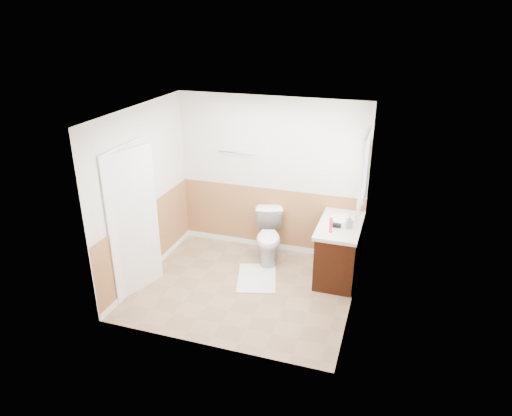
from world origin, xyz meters
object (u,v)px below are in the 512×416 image
(toilet, at_px, (269,237))
(soap_dispenser, at_px, (349,222))
(lotion_bottle, at_px, (331,225))
(vanity_cabinet, at_px, (339,251))
(bath_mat, at_px, (257,278))

(toilet, bearing_deg, soap_dispenser, -27.52)
(toilet, height_order, lotion_bottle, lotion_bottle)
(vanity_cabinet, bearing_deg, bath_mat, -156.76)
(vanity_cabinet, xyz_separation_m, soap_dispenser, (0.12, -0.12, 0.55))
(lotion_bottle, distance_m, soap_dispenser, 0.31)
(soap_dispenser, bearing_deg, bath_mat, -163.84)
(vanity_cabinet, bearing_deg, lotion_bottle, -106.75)
(bath_mat, xyz_separation_m, lotion_bottle, (1.01, 0.15, 0.95))
(bath_mat, relative_size, vanity_cabinet, 0.73)
(vanity_cabinet, relative_size, soap_dispenser, 5.73)
(toilet, distance_m, bath_mat, 0.72)
(bath_mat, relative_size, soap_dispenser, 4.16)
(lotion_bottle, bearing_deg, vanity_cabinet, 73.25)
(bath_mat, xyz_separation_m, soap_dispenser, (1.23, 0.36, 0.94))
(bath_mat, bearing_deg, toilet, 90.00)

